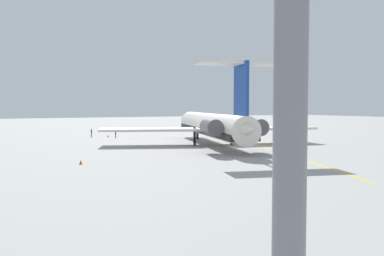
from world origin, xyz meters
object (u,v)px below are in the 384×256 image
main_jetliner (213,125)px  safety_cone_nose (81,162)px  ground_crew_near_nose (116,133)px  safety_cone_wingtip (108,136)px  ground_crew_near_tail (91,132)px

main_jetliner → safety_cone_nose: (-14.00, 26.94, -3.31)m
ground_crew_near_nose → safety_cone_wingtip: size_ratio=2.99×
main_jetliner → ground_crew_near_tail: main_jetliner is taller
main_jetliner → safety_cone_nose: size_ratio=80.41×
ground_crew_near_tail → safety_cone_wingtip: 4.03m
ground_crew_near_tail → safety_cone_wingtip: (-2.38, -3.12, -0.89)m
main_jetliner → ground_crew_near_nose: size_ratio=26.90×
ground_crew_near_nose → safety_cone_nose: size_ratio=2.99×
ground_crew_near_tail → safety_cone_nose: ground_crew_near_tail is taller
ground_crew_near_tail → main_jetliner: bearing=107.7°
main_jetliner → safety_cone_wingtip: 29.95m
ground_crew_near_tail → safety_cone_wingtip: size_ratio=3.34×
ground_crew_near_nose → safety_cone_wingtip: ground_crew_near_nose is taller
main_jetliner → safety_cone_nose: main_jetliner is taller
main_jetliner → ground_crew_near_nose: (25.03, 9.86, -2.55)m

